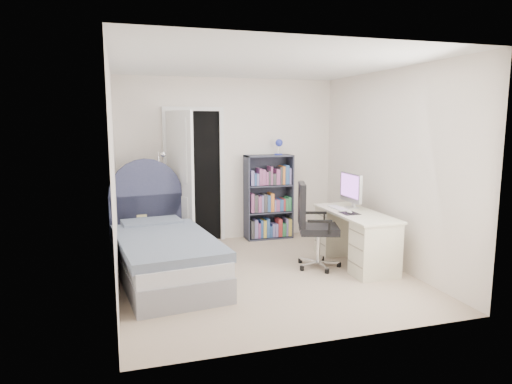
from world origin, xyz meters
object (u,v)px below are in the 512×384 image
object	(u,v)px
bed	(163,251)
nightstand	(145,227)
floor_lamp	(162,211)
bookcase	(269,201)
desk	(355,235)
office_chair	(312,221)

from	to	relation	value
bed	nightstand	distance (m)	1.03
floor_lamp	bookcase	world-z (taller)	bookcase
bed	desk	size ratio (longest dim) A/B	1.62
nightstand	office_chair	xyz separation A→B (m)	(2.00, -1.21, 0.22)
bookcase	desk	size ratio (longest dim) A/B	1.11
bookcase	desk	xyz separation A→B (m)	(0.65, -1.58, -0.22)
bookcase	office_chair	bearing A→B (deg)	-87.77
bed	floor_lamp	size ratio (longest dim) A/B	1.59
bed	bookcase	distance (m)	2.27
bed	desk	bearing A→B (deg)	-5.27
floor_lamp	bookcase	size ratio (longest dim) A/B	0.91
nightstand	desk	world-z (taller)	desk
bookcase	office_chair	world-z (taller)	bookcase
nightstand	office_chair	distance (m)	2.35
bed	floor_lamp	bearing A→B (deg)	85.02
bed	nightstand	size ratio (longest dim) A/B	3.96
bookcase	bed	bearing A→B (deg)	-142.85
bed	desk	distance (m)	2.46
bed	bookcase	world-z (taller)	bookcase
bed	office_chair	world-z (taller)	bed
floor_lamp	office_chair	world-z (taller)	floor_lamp
floor_lamp	office_chair	size ratio (longest dim) A/B	1.32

